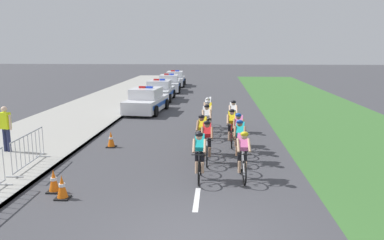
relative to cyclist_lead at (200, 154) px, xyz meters
The scene contains 24 objects.
sidewalk_slab 12.66m from the cyclist_lead, 125.16° to the left, with size 5.02×60.00×0.12m, color #A3A099.
kerb_edge 11.44m from the cyclist_lead, 115.15° to the left, with size 0.16×60.00×0.13m, color #9E9E99.
grass_verge 12.34m from the cyclist_lead, 57.00° to the left, with size 7.00×60.00×0.01m, color #3D7033.
lane_markings_centre 6.56m from the cyclist_lead, 90.02° to the left, with size 0.14×25.60×0.01m.
cyclist_lead is the anchor object (origin of this frame).
cyclist_second 1.28m from the cyclist_lead, ahead, with size 0.43×1.72×1.56m.
cyclist_third 1.72m from the cyclist_lead, 84.21° to the left, with size 0.42×1.72×1.56m.
cyclist_fourth 2.33m from the cyclist_lead, 56.32° to the left, with size 0.45×1.72×1.56m.
cyclist_fifth 2.82m from the cyclist_lead, 90.58° to the left, with size 0.44×1.72×1.56m.
cyclist_sixth 3.48m from the cyclist_lead, 67.78° to the left, with size 0.45×1.72×1.56m.
cyclist_seventh 5.28m from the cyclist_lead, 89.40° to the left, with size 0.44×1.72×1.56m.
cyclist_eighth 4.29m from the cyclist_lead, 75.26° to the left, with size 0.42×1.72×1.56m.
cyclist_ninth 6.48m from the cyclist_lead, 89.13° to the left, with size 0.44×1.72×1.56m.
cyclist_tenth 6.73m from the cyclist_lead, 79.32° to the left, with size 0.42×1.72×1.56m.
cyclist_eleventh 7.51m from the cyclist_lead, 89.51° to the left, with size 0.42×1.72×1.56m.
police_car_nearest 12.33m from the cyclist_lead, 107.58° to the left, with size 2.32×4.55×1.59m.
police_car_second 17.53m from the cyclist_lead, 102.25° to the left, with size 2.02×4.41×1.59m.
police_car_third 23.06m from the cyclist_lead, 99.28° to the left, with size 2.24×4.52×1.59m.
police_car_furthest 27.96m from the cyclist_lead, 97.64° to the left, with size 2.11×4.46×1.59m.
crowd_barrier_middle 5.52m from the cyclist_lead, behind, with size 0.61×2.32×1.07m.
traffic_cone_near 4.12m from the cyclist_lead, 162.69° to the right, with size 0.36×0.36×0.64m.
traffic_cone_mid 5.12m from the cyclist_lead, 135.72° to the left, with size 0.36×0.36×0.64m.
traffic_cone_far 3.90m from the cyclist_lead, 154.67° to the right, with size 0.36×0.36×0.64m.
spectator_closest 7.52m from the cyclist_lead, 162.33° to the left, with size 0.52×0.30×1.68m.
Camera 1 is at (0.48, -7.17, 3.89)m, focal length 35.78 mm.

